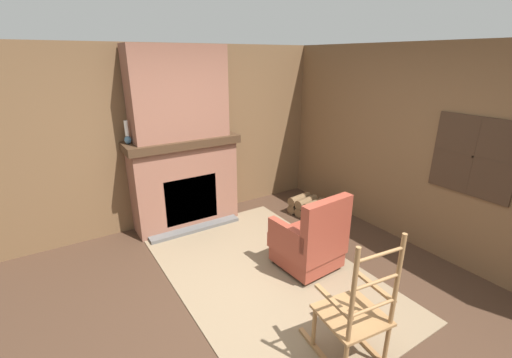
% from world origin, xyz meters
% --- Properties ---
extents(ground_plane, '(14.00, 14.00, 0.00)m').
position_xyz_m(ground_plane, '(0.00, 0.00, 0.00)').
color(ground_plane, '#3D281C').
extents(wood_panel_wall_left, '(0.06, 5.23, 2.55)m').
position_xyz_m(wood_panel_wall_left, '(-2.35, 0.00, 1.27)').
color(wood_panel_wall_left, brown).
rests_on(wood_panel_wall_left, ground).
extents(wood_panel_wall_back, '(5.23, 0.09, 2.55)m').
position_xyz_m(wood_panel_wall_back, '(0.02, 2.34, 1.28)').
color(wood_panel_wall_back, brown).
rests_on(wood_panel_wall_back, ground).
extents(fireplace_hearth, '(0.67, 1.58, 1.31)m').
position_xyz_m(fireplace_hearth, '(-2.07, 0.00, 0.65)').
color(fireplace_hearth, brown).
rests_on(fireplace_hearth, ground).
extents(chimney_breast, '(0.40, 1.30, 1.22)m').
position_xyz_m(chimney_breast, '(-2.09, 0.00, 1.92)').
color(chimney_breast, brown).
rests_on(chimney_breast, fireplace_hearth).
extents(area_rug, '(3.15, 2.00, 0.01)m').
position_xyz_m(area_rug, '(-0.37, 0.28, 0.01)').
color(area_rug, '#7A664C').
rests_on(area_rug, ground).
extents(armchair, '(0.71, 0.70, 0.96)m').
position_xyz_m(armchair, '(-0.19, 0.76, 0.35)').
color(armchair, brown).
rests_on(armchair, ground).
extents(rocking_chair, '(0.85, 0.55, 1.22)m').
position_xyz_m(rocking_chair, '(1.00, 0.20, 0.42)').
color(rocking_chair, olive).
rests_on(rocking_chair, ground).
extents(firewood_stack, '(0.51, 0.47, 0.28)m').
position_xyz_m(firewood_stack, '(-1.35, 1.71, 0.14)').
color(firewood_stack, brown).
rests_on(firewood_stack, ground).
extents(oil_lamp_vase, '(0.09, 0.09, 0.30)m').
position_xyz_m(oil_lamp_vase, '(-2.13, -0.70, 1.42)').
color(oil_lamp_vase, '#47708E').
rests_on(oil_lamp_vase, fireplace_hearth).
extents(storage_case, '(0.17, 0.24, 0.11)m').
position_xyz_m(storage_case, '(-2.13, 0.34, 1.37)').
color(storage_case, brown).
rests_on(storage_case, fireplace_hearth).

